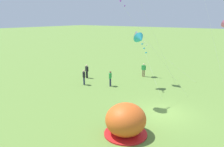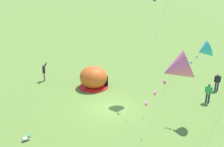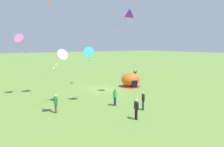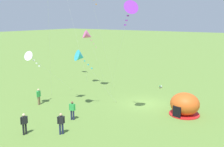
{
  "view_description": "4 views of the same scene",
  "coord_description": "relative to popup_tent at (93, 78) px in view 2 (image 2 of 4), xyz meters",
  "views": [
    {
      "loc": [
        -15.43,
        -5.95,
        7.37
      ],
      "look_at": [
        0.02,
        5.13,
        2.49
      ],
      "focal_mm": 35.0,
      "sensor_mm": 36.0,
      "label": 1
    },
    {
      "loc": [
        16.59,
        -9.19,
        9.87
      ],
      "look_at": [
        -0.62,
        0.6,
        2.68
      ],
      "focal_mm": 42.0,
      "sensor_mm": 36.0,
      "label": 2
    },
    {
      "loc": [
        15.74,
        25.04,
        6.1
      ],
      "look_at": [
        -0.51,
        1.79,
        2.36
      ],
      "focal_mm": 35.0,
      "sensor_mm": 36.0,
      "label": 3
    },
    {
      "loc": [
        -12.1,
        23.76,
        8.85
      ],
      "look_at": [
        1.92,
        3.37,
        3.62
      ],
      "focal_mm": 42.0,
      "sensor_mm": 36.0,
      "label": 4
    }
  ],
  "objects": [
    {
      "name": "person_center_field",
      "position": [
        6.42,
        9.56,
        -0.03
      ],
      "size": [
        0.42,
        0.49,
        1.72
      ],
      "color": "#1E2347",
      "rests_on": "ground"
    },
    {
      "name": "person_near_tent",
      "position": [
        7.75,
        6.87,
        -0.03
      ],
      "size": [
        0.55,
        0.38,
        1.72
      ],
      "color": "#1E2347",
      "rests_on": "ground"
    },
    {
      "name": "person_flying_kite",
      "position": [
        -3.99,
        -3.62,
        0.0
      ],
      "size": [
        0.71,
        0.61,
        1.89
      ],
      "color": "#8C7251",
      "rests_on": "ground"
    },
    {
      "name": "kite_cyan",
      "position": [
        9.13,
        4.07,
        4.24
      ],
      "size": [
        2.67,
        4.27,
        5.9
      ],
      "color": "silver",
      "rests_on": "ground"
    },
    {
      "name": "popup_tent",
      "position": [
        0.0,
        0.0,
        0.0
      ],
      "size": [
        2.81,
        2.81,
        2.1
      ],
      "color": "#D8591E",
      "rests_on": "ground"
    },
    {
      "name": "kite_pink",
      "position": [
        14.19,
        -3.26,
        5.66
      ],
      "size": [
        2.33,
        2.78,
        7.39
      ],
      "color": "silver",
      "rests_on": "ground"
    },
    {
      "name": "ground_plane",
      "position": [
        4.53,
        -0.79,
        -1.0
      ],
      "size": [
        300.0,
        300.0,
        0.0
      ],
      "primitive_type": "plane",
      "color": "olive"
    },
    {
      "name": "toddler_crawling",
      "position": [
        5.84,
        -7.63,
        -0.82
      ],
      "size": [
        0.28,
        0.55,
        0.32
      ],
      "color": "white",
      "rests_on": "ground"
    }
  ]
}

